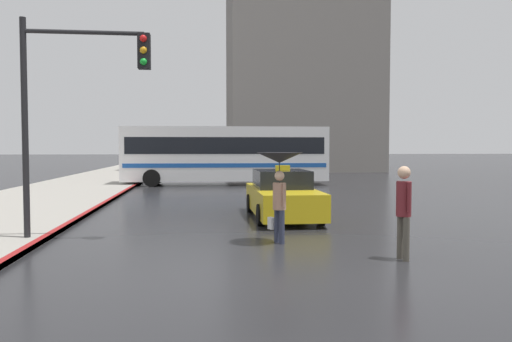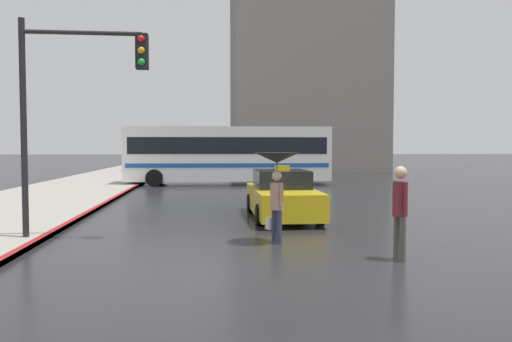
{
  "view_description": "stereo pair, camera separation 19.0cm",
  "coord_description": "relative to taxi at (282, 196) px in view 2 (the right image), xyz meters",
  "views": [
    {
      "loc": [
        -1.5,
        -8.22,
        2.17
      ],
      "look_at": [
        0.3,
        7.88,
        1.4
      ],
      "focal_mm": 35.0,
      "sensor_mm": 36.0,
      "label": 1
    },
    {
      "loc": [
        -1.31,
        -8.24,
        2.17
      ],
      "look_at": [
        0.3,
        7.88,
        1.4
      ],
      "focal_mm": 35.0,
      "sensor_mm": 36.0,
      "label": 2
    }
  ],
  "objects": [
    {
      "name": "pedestrian_with_umbrella",
      "position": [
        -0.74,
        -4.06,
        0.99
      ],
      "size": [
        1.05,
        1.05,
        2.06
      ],
      "rotation": [
        0.0,
        0.0,
        1.98
      ],
      "color": "#2D3347",
      "rests_on": "ground_plane"
    },
    {
      "name": "city_bus",
      "position": [
        -1.07,
        13.7,
        1.18
      ],
      "size": [
        11.71,
        2.95,
        3.33
      ],
      "rotation": [
        0.0,
        0.0,
        1.54
      ],
      "color": "silver",
      "rests_on": "ground_plane"
    },
    {
      "name": "taxi",
      "position": [
        0.0,
        0.0,
        0.0
      ],
      "size": [
        1.91,
        4.73,
        1.62
      ],
      "rotation": [
        0.0,
        0.0,
        3.14
      ],
      "color": "gold",
      "rests_on": "ground_plane"
    },
    {
      "name": "ground_plane",
      "position": [
        -1.02,
        -6.93,
        -0.67
      ],
      "size": [
        300.0,
        300.0,
        0.0
      ],
      "primitive_type": "plane",
      "color": "#262628"
    },
    {
      "name": "traffic_light",
      "position": [
        -5.27,
        -3.4,
        2.84
      ],
      "size": [
        2.87,
        0.38,
        5.07
      ],
      "color": "black",
      "rests_on": "ground_plane"
    },
    {
      "name": "pedestrian_man",
      "position": [
        1.36,
        -6.01,
        0.4
      ],
      "size": [
        0.33,
        0.44,
        1.81
      ],
      "rotation": [
        0.0,
        0.0,
        -1.41
      ],
      "color": "#4C473D",
      "rests_on": "ground_plane"
    }
  ]
}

